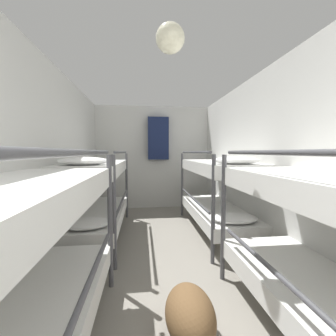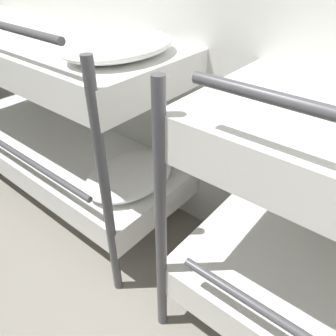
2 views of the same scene
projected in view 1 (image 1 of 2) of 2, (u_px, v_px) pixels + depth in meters
The scene contains 8 objects.
wall_left at pixel (34, 165), 2.11m from camera, with size 0.06×5.50×2.22m.
wall_right at pixel (282, 163), 2.40m from camera, with size 0.06×5.50×2.22m.
wall_back at pixel (153, 158), 4.95m from camera, with size 2.55×0.06×2.22m.
bunk_stack_left_far at pixel (97, 192), 3.16m from camera, with size 0.71×1.95×1.24m.
bunk_stack_right_far at pixel (216, 190), 3.36m from camera, with size 0.71×1.95×1.24m.
duffel_bag at pixel (190, 315), 1.48m from camera, with size 0.33×0.50×0.33m.
hanging_coat at pixel (158, 138), 4.78m from camera, with size 0.44×0.12×0.90m.
ceiling_light at pixel (170, 38), 1.84m from camera, with size 0.24×0.24×0.24m.
Camera 1 is at (-0.24, 0.45, 1.23)m, focal length 24.00 mm.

